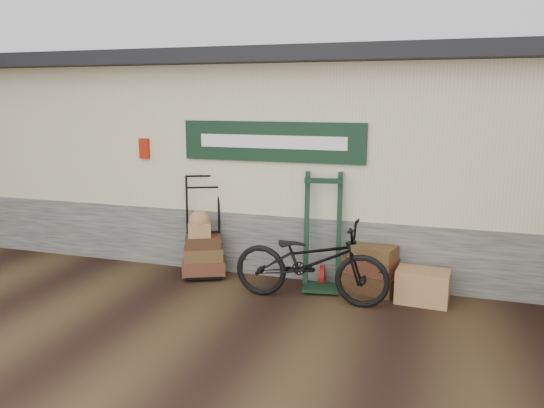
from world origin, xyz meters
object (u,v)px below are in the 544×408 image
at_px(suitcase_stack, 371,267).
at_px(bicycle, 311,257).
at_px(green_barrow, 322,232).
at_px(porter_trolley, 203,225).
at_px(wicker_hamper, 422,286).

distance_m(suitcase_stack, bicycle, 0.95).
bearing_deg(green_barrow, bicycle, -103.23).
xyz_separation_m(suitcase_stack, bicycle, (-0.68, -0.60, 0.26)).
bearing_deg(porter_trolley, bicycle, -41.35).
bearing_deg(wicker_hamper, porter_trolley, 176.95).
xyz_separation_m(wicker_hamper, bicycle, (-1.36, -0.38, 0.37)).
bearing_deg(green_barrow, suitcase_stack, 0.04).
xyz_separation_m(porter_trolley, wicker_hamper, (3.09, -0.16, -0.53)).
bearing_deg(suitcase_stack, porter_trolley, -178.61).
bearing_deg(bicycle, suitcase_stack, -48.16).
relative_size(green_barrow, wicker_hamper, 2.45).
xyz_separation_m(porter_trolley, green_barrow, (1.77, -0.04, 0.05)).
xyz_separation_m(porter_trolley, suitcase_stack, (2.41, 0.06, -0.42)).
height_order(green_barrow, wicker_hamper, green_barrow).
height_order(suitcase_stack, bicycle, bicycle).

